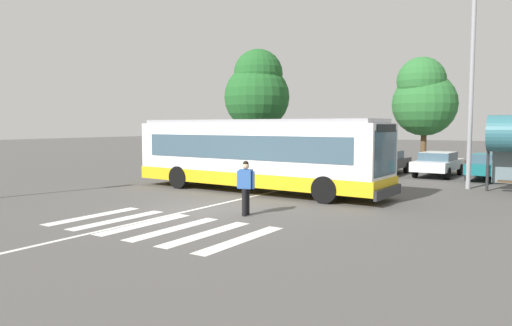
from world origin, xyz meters
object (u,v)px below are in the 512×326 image
at_px(parked_car_charcoal, 385,161).
at_px(background_tree_left, 257,90).
at_px(parked_car_blue, 304,157).
at_px(pedestrian_crossing_street, 246,185).
at_px(parked_car_red, 343,159).
at_px(background_tree_right, 424,97).
at_px(city_transit_bus, 257,154).
at_px(twin_arm_street_lamp, 472,60).
at_px(parked_car_black, 266,156).
at_px(parked_car_teal, 490,165).
at_px(parked_car_white, 438,163).

bearing_deg(parked_car_charcoal, background_tree_left, 165.57).
bearing_deg(parked_car_blue, pedestrian_crossing_street, -69.17).
height_order(parked_car_red, background_tree_right, background_tree_right).
bearing_deg(parked_car_charcoal, background_tree_right, 79.60).
xyz_separation_m(city_transit_bus, parked_car_charcoal, (2.32, 9.98, -0.82)).
bearing_deg(parked_car_red, pedestrian_crossing_street, -78.48).
bearing_deg(parked_car_charcoal, twin_arm_street_lamp, -39.14).
xyz_separation_m(parked_car_black, twin_arm_street_lamp, (13.37, -4.46, 4.87)).
bearing_deg(twin_arm_street_lamp, background_tree_right, 115.24).
xyz_separation_m(parked_car_teal, background_tree_right, (-4.54, 4.49, 3.83)).
relative_size(parked_car_blue, background_tree_left, 0.55).
distance_m(parked_car_red, background_tree_right, 6.81).
distance_m(parked_car_white, background_tree_right, 6.08).
bearing_deg(parked_car_blue, parked_car_red, 2.73).
relative_size(parked_car_red, background_tree_left, 0.55).
xyz_separation_m(parked_car_black, parked_car_blue, (2.88, 0.07, 0.00)).
bearing_deg(parked_car_blue, twin_arm_street_lamp, -23.35).
bearing_deg(parked_car_blue, parked_car_charcoal, -3.97).
height_order(parked_car_red, parked_car_teal, same).
relative_size(parked_car_black, parked_car_red, 0.99).
xyz_separation_m(city_transit_bus, parked_car_black, (-5.95, 10.28, -0.82)).
bearing_deg(twin_arm_street_lamp, parked_car_black, 161.56).
height_order(pedestrian_crossing_street, parked_car_teal, pedestrian_crossing_street).
distance_m(parked_car_teal, background_tree_right, 7.45).
bearing_deg(pedestrian_crossing_street, parked_car_teal, 71.31).
height_order(pedestrian_crossing_street, background_tree_right, background_tree_right).
bearing_deg(twin_arm_street_lamp, parked_car_charcoal, 140.86).
relative_size(parked_car_teal, background_tree_left, 0.54).
bearing_deg(parked_car_teal, background_tree_left, 171.47).
xyz_separation_m(parked_car_black, background_tree_right, (9.15, 4.50, 3.83)).
distance_m(pedestrian_crossing_street, parked_car_red, 15.51).
relative_size(parked_car_blue, twin_arm_street_lamp, 0.50).
distance_m(parked_car_blue, background_tree_right, 8.58).
relative_size(parked_car_red, twin_arm_street_lamp, 0.50).
bearing_deg(twin_arm_street_lamp, parked_car_teal, 85.91).
height_order(city_transit_bus, parked_car_red, city_transit_bus).
xyz_separation_m(city_transit_bus, twin_arm_street_lamp, (7.42, 5.82, 4.04)).
height_order(pedestrian_crossing_street, parked_car_white, pedestrian_crossing_street).
bearing_deg(parked_car_blue, parked_car_white, 0.83).
xyz_separation_m(twin_arm_street_lamp, background_tree_left, (-15.61, 6.86, -0.27)).
distance_m(parked_car_charcoal, background_tree_right, 6.21).
xyz_separation_m(parked_car_blue, parked_car_white, (8.21, 0.12, 0.00)).
bearing_deg(background_tree_left, parked_car_red, -15.86).
bearing_deg(pedestrian_crossing_street, parked_car_black, 119.87).
bearing_deg(parked_car_black, twin_arm_street_lamp, -18.44).
xyz_separation_m(parked_car_white, parked_car_teal, (2.61, -0.18, 0.00)).
bearing_deg(parked_car_red, twin_arm_street_lamp, -30.65).
distance_m(parked_car_charcoal, parked_car_white, 2.86).
height_order(background_tree_left, background_tree_right, background_tree_left).
height_order(parked_car_red, parked_car_white, same).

